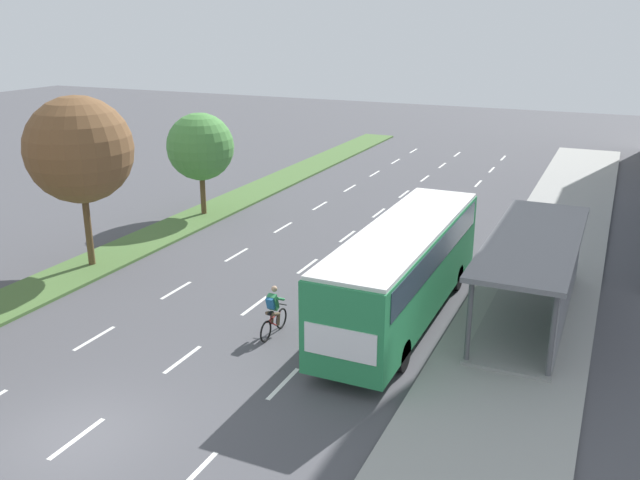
{
  "coord_description": "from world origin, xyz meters",
  "views": [
    {
      "loc": [
        11.52,
        -10.68,
        10.04
      ],
      "look_at": [
        0.52,
        13.62,
        1.2
      ],
      "focal_mm": 37.74,
      "sensor_mm": 36.0,
      "label": 1
    }
  ],
  "objects_px": {
    "cyclist": "(273,313)",
    "median_tree_second": "(79,150)",
    "bus": "(404,263)",
    "bus_shelter": "(540,270)",
    "median_tree_third": "(200,147)"
  },
  "relations": [
    {
      "from": "bus",
      "to": "cyclist",
      "type": "distance_m",
      "value": 4.75
    },
    {
      "from": "cyclist",
      "to": "median_tree_second",
      "type": "height_order",
      "value": "median_tree_second"
    },
    {
      "from": "median_tree_second",
      "to": "median_tree_third",
      "type": "distance_m",
      "value": 8.6
    },
    {
      "from": "bus_shelter",
      "to": "bus",
      "type": "bearing_deg",
      "value": -156.79
    },
    {
      "from": "cyclist",
      "to": "median_tree_second",
      "type": "bearing_deg",
      "value": 165.85
    },
    {
      "from": "bus_shelter",
      "to": "cyclist",
      "type": "distance_m",
      "value": 9.19
    },
    {
      "from": "bus_shelter",
      "to": "median_tree_third",
      "type": "relative_size",
      "value": 1.78
    },
    {
      "from": "bus_shelter",
      "to": "median_tree_second",
      "type": "distance_m",
      "value": 18.25
    },
    {
      "from": "bus",
      "to": "median_tree_second",
      "type": "xyz_separation_m",
      "value": [
        -13.56,
        -0.42,
        2.93
      ]
    },
    {
      "from": "bus_shelter",
      "to": "median_tree_second",
      "type": "height_order",
      "value": "median_tree_second"
    },
    {
      "from": "median_tree_second",
      "to": "bus_shelter",
      "type": "bearing_deg",
      "value": 7.21
    },
    {
      "from": "bus_shelter",
      "to": "median_tree_third",
      "type": "distance_m",
      "value": 19.02
    },
    {
      "from": "bus_shelter",
      "to": "median_tree_second",
      "type": "xyz_separation_m",
      "value": [
        -17.84,
        -2.26,
        3.13
      ]
    },
    {
      "from": "bus_shelter",
      "to": "median_tree_second",
      "type": "bearing_deg",
      "value": -172.79
    },
    {
      "from": "bus",
      "to": "cyclist",
      "type": "relative_size",
      "value": 6.2
    }
  ]
}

